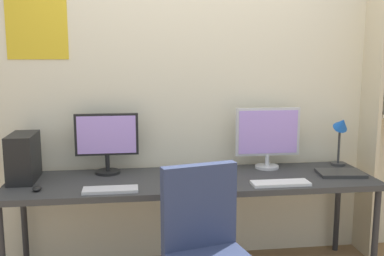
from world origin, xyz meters
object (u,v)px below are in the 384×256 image
at_px(keyboard_right, 281,183).
at_px(computer_mouse, 37,188).
at_px(monitor_left, 107,139).
at_px(desk_lamp, 341,132).
at_px(laptop_closed, 340,173).
at_px(desk, 193,185).
at_px(keyboard_left, 110,190).
at_px(monitor_right, 268,135).
at_px(pc_tower, 24,157).

relative_size(keyboard_right, computer_mouse, 4.04).
bearing_deg(monitor_left, desk_lamp, -0.45).
bearing_deg(monitor_left, computer_mouse, -139.11).
bearing_deg(laptop_closed, desk, -175.85).
relative_size(desk, keyboard_right, 6.59).
distance_m(keyboard_right, laptop_closed, 0.54).
bearing_deg(monitor_left, desk, -19.48).
distance_m(desk, keyboard_left, 0.61).
relative_size(monitor_right, desk_lamp, 1.22).
bearing_deg(desk, monitor_right, 19.49).
bearing_deg(laptop_closed, computer_mouse, -170.30).
relative_size(monitor_right, computer_mouse, 5.13).
xyz_separation_m(pc_tower, keyboard_left, (0.60, -0.33, -0.15)).
distance_m(monitor_right, keyboard_left, 1.27).
relative_size(monitor_left, desk_lamp, 1.12).
bearing_deg(pc_tower, keyboard_right, -10.87).
xyz_separation_m(keyboard_left, computer_mouse, (-0.47, 0.07, 0.01)).
relative_size(desk, monitor_right, 5.19).
distance_m(desk, keyboard_right, 0.61).
xyz_separation_m(keyboard_left, laptop_closed, (1.63, 0.18, 0.00)).
bearing_deg(keyboard_left, pc_tower, 151.14).
xyz_separation_m(computer_mouse, laptop_closed, (2.09, 0.11, -0.00)).
distance_m(keyboard_left, laptop_closed, 1.64).
relative_size(monitor_left, computer_mouse, 4.73).
distance_m(desk, computer_mouse, 1.04).
height_order(pc_tower, desk_lamp, desk_lamp).
relative_size(pc_tower, desk_lamp, 0.84).
relative_size(desk, desk_lamp, 6.33).
xyz_separation_m(monitor_left, laptop_closed, (1.67, -0.26, -0.24)).
xyz_separation_m(monitor_right, laptop_closed, (0.47, -0.26, -0.24)).
xyz_separation_m(monitor_left, monitor_right, (1.20, 0.00, 0.00)).
bearing_deg(monitor_left, monitor_right, 0.00).
height_order(monitor_right, laptop_closed, monitor_right).
height_order(desk_lamp, computer_mouse, desk_lamp).
height_order(monitor_left, keyboard_right, monitor_left).
relative_size(desk_lamp, keyboard_right, 1.04).
distance_m(monitor_right, keyboard_right, 0.51).
bearing_deg(keyboard_left, desk_lamp, 13.84).
bearing_deg(monitor_right, computer_mouse, -167.22).
distance_m(monitor_left, monitor_right, 1.20).
bearing_deg(monitor_left, laptop_closed, -8.88).
xyz_separation_m(desk, computer_mouse, (-1.03, -0.16, 0.06)).
distance_m(computer_mouse, laptop_closed, 2.10).
relative_size(pc_tower, keyboard_left, 0.98).
distance_m(monitor_left, laptop_closed, 1.71).
bearing_deg(desk_lamp, monitor_left, 179.55).
bearing_deg(computer_mouse, monitor_right, 12.78).
bearing_deg(desk, laptop_closed, -2.60).
xyz_separation_m(pc_tower, laptop_closed, (2.23, -0.15, -0.15)).
bearing_deg(pc_tower, desk_lamp, 2.41).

